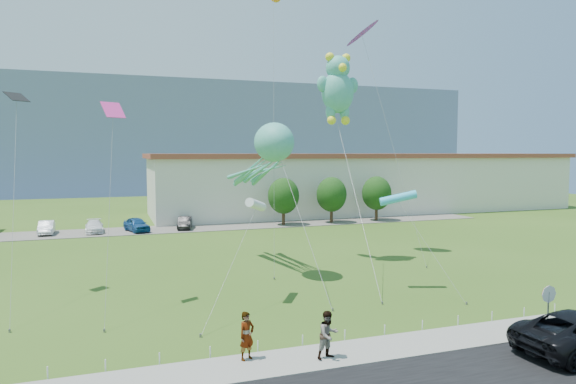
{
  "coord_description": "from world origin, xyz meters",
  "views": [
    {
      "loc": [
        -8.62,
        -21.41,
        8.31
      ],
      "look_at": [
        1.55,
        8.0,
        5.93
      ],
      "focal_mm": 32.0,
      "sensor_mm": 36.0,
      "label": 1
    }
  ],
  "objects": [
    {
      "name": "small_kite_pink",
      "position": [
        -8.5,
        7.31,
        9.45
      ],
      "size": [
        1.36,
        5.16,
        11.03
      ],
      "color": "#F7379A",
      "rests_on": "ground"
    },
    {
      "name": "parked_car_black",
      "position": [
        -1.13,
        34.73,
        0.71
      ],
      "size": [
        2.16,
        4.15,
        1.3
      ],
      "primitive_type": "imported",
      "rotation": [
        0.0,
        0.0,
        -0.21
      ],
      "color": "black",
      "rests_on": "parking_strip"
    },
    {
      "name": "pedestrian_right",
      "position": [
        -0.57,
        -3.06,
        1.06
      ],
      "size": [
        1.09,
        0.94,
        1.93
      ],
      "primitive_type": "imported",
      "rotation": [
        0.0,
        0.0,
        0.25
      ],
      "color": "gray",
      "rests_on": "sidewalk"
    },
    {
      "name": "parked_car_white",
      "position": [
        -10.4,
        35.09,
        0.68
      ],
      "size": [
        1.86,
        4.32,
        1.24
      ],
      "primitive_type": "imported",
      "rotation": [
        0.0,
        0.0,
        0.03
      ],
      "color": "white",
      "rests_on": "parking_strip"
    },
    {
      "name": "octopus_kite",
      "position": [
        1.5,
        12.16,
        8.12
      ],
      "size": [
        2.56,
        15.35,
        10.29
      ],
      "color": "teal",
      "rests_on": "ground"
    },
    {
      "name": "stop_sign",
      "position": [
        9.5,
        -4.21,
        1.87
      ],
      "size": [
        0.8,
        0.07,
        2.5
      ],
      "color": "slate",
      "rests_on": "ground"
    },
    {
      "name": "teddy_bear_kite",
      "position": [
        7.64,
        14.16,
        13.24
      ],
      "size": [
        4.05,
        12.28,
        15.75
      ],
      "color": "teal",
      "rests_on": "ground"
    },
    {
      "name": "small_kite_black",
      "position": [
        -13.61,
        11.15,
        10.16
      ],
      "size": [
        1.29,
        7.97,
        11.97
      ],
      "color": "black",
      "rests_on": "ground"
    },
    {
      "name": "rope_fence",
      "position": [
        0.0,
        -1.3,
        0.25
      ],
      "size": [
        26.05,
        0.05,
        0.5
      ],
      "color": "white",
      "rests_on": "ground"
    },
    {
      "name": "small_kite_cyan",
      "position": [
        7.76,
        5.53,
        5.55
      ],
      "size": [
        2.18,
        5.33,
        6.02
      ],
      "color": "#34BEEB",
      "rests_on": "ground"
    },
    {
      "name": "tree_far",
      "position": [
        22.0,
        34.0,
        3.39
      ],
      "size": [
        3.6,
        3.6,
        5.47
      ],
      "color": "#3F2B19",
      "rests_on": "ground"
    },
    {
      "name": "ground",
      "position": [
        0.0,
        0.0,
        0.0
      ],
      "size": [
        160.0,
        160.0,
        0.0
      ],
      "primitive_type": "plane",
      "color": "#365618",
      "rests_on": "ground"
    },
    {
      "name": "parked_car_blue",
      "position": [
        -6.2,
        34.37,
        0.79
      ],
      "size": [
        2.92,
        4.59,
        1.46
      ],
      "primitive_type": "imported",
      "rotation": [
        0.0,
        0.0,
        0.31
      ],
      "color": "navy",
      "rests_on": "parking_strip"
    },
    {
      "name": "warehouse",
      "position": [
        26.0,
        44.0,
        4.12
      ],
      "size": [
        61.0,
        15.0,
        8.2
      ],
      "color": "beige",
      "rests_on": "ground"
    },
    {
      "name": "small_kite_purple",
      "position": [
        10.82,
        16.24,
        17.48
      ],
      "size": [
        2.97,
        7.3,
        18.61
      ],
      "color": "purple",
      "rests_on": "ground"
    },
    {
      "name": "tree_mid",
      "position": [
        16.0,
        34.0,
        3.39
      ],
      "size": [
        3.6,
        3.6,
        5.47
      ],
      "color": "#3F2B19",
      "rests_on": "ground"
    },
    {
      "name": "parked_car_silver",
      "position": [
        -14.98,
        35.53,
        0.73
      ],
      "size": [
        1.52,
        4.08,
        1.33
      ],
      "primitive_type": "imported",
      "rotation": [
        0.0,
        0.0,
        0.03
      ],
      "color": "silver",
      "rests_on": "parking_strip"
    },
    {
      "name": "pedestrian_left",
      "position": [
        -3.68,
        -2.11,
        1.07
      ],
      "size": [
        0.83,
        0.72,
        1.93
      ],
      "primitive_type": "imported",
      "rotation": [
        0.0,
        0.0,
        0.43
      ],
      "color": "gray",
      "rests_on": "sidewalk"
    },
    {
      "name": "parking_strip",
      "position": [
        0.0,
        35.0,
        0.03
      ],
      "size": [
        70.0,
        6.0,
        0.06
      ],
      "primitive_type": "cube",
      "color": "#59544C",
      "rests_on": "ground"
    },
    {
      "name": "sidewalk",
      "position": [
        0.0,
        -2.75,
        0.05
      ],
      "size": [
        80.0,
        2.5,
        0.1
      ],
      "primitive_type": "cube",
      "color": "gray",
      "rests_on": "ground"
    },
    {
      "name": "tree_near",
      "position": [
        10.0,
        34.0,
        3.39
      ],
      "size": [
        3.6,
        3.6,
        5.47
      ],
      "color": "#3F2B19",
      "rests_on": "ground"
    },
    {
      "name": "hill_ridge",
      "position": [
        0.0,
        120.0,
        12.5
      ],
      "size": [
        160.0,
        50.0,
        25.0
      ],
      "primitive_type": "cube",
      "color": "slate",
      "rests_on": "ground"
    },
    {
      "name": "small_kite_white",
      "position": [
        -1.03,
        6.05,
        5.38
      ],
      "size": [
        4.28,
        6.05,
        5.86
      ],
      "color": "white",
      "rests_on": "ground"
    }
  ]
}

